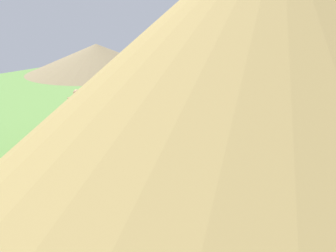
{
  "coord_description": "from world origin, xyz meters",
  "views": [
    {
      "loc": [
        -4.43,
        8.89,
        4.06
      ],
      "look_at": [
        0.95,
        0.4,
        1.0
      ],
      "focal_mm": 41.66,
      "sensor_mm": 36.0,
      "label": 1
    }
  ],
  "objects": [
    {
      "name": "patio_chair_near_hut",
      "position": [
        2.93,
        -0.05,
        0.52
      ],
      "size": [
        0.51,
        0.49,
        0.9
      ],
      "rotation": [
        0.0,
        0.0,
        0.18
      ],
      "color": "silver",
      "rests_on": "ground_plane"
    },
    {
      "name": "guest_beside_umbrella",
      "position": [
        4.38,
        0.33,
        0.97
      ],
      "size": [
        0.44,
        0.46,
        1.62
      ],
      "rotation": [
        0.0,
        0.0,
        0.86
      ],
      "color": "black",
      "rests_on": "ground_plane"
    },
    {
      "name": "standing_watcher",
      "position": [
        -2.07,
        -2.08,
        1.0
      ],
      "size": [
        0.34,
        0.57,
        1.67
      ],
      "rotation": [
        0.0,
        0.0,
        -1.24
      ],
      "color": "#242126",
      "rests_on": "ground_plane"
    },
    {
      "name": "zebra_by_umbrella",
      "position": [
        2.27,
        -2.34,
        0.99
      ],
      "size": [
        1.0,
        2.16,
        1.53
      ],
      "rotation": [
        0.0,
        0.0,
        6.02
      ],
      "color": "silver",
      "rests_on": "ground_plane"
    },
    {
      "name": "striped_lounge_chair",
      "position": [
        -0.21,
        0.56,
        0.25
      ],
      "size": [
        0.91,
        0.96,
        0.62
      ],
      "rotation": [
        0.0,
        0.0,
        2.49
      ],
      "color": "#2CA57E",
      "rests_on": "ground_plane"
    },
    {
      "name": "patio_dining_table",
      "position": [
        2.71,
        1.15,
        0.65
      ],
      "size": [
        1.49,
        1.03,
        0.74
      ],
      "rotation": [
        0.0,
        0.0,
        0.16
      ],
      "color": "silver",
      "rests_on": "ground_plane"
    },
    {
      "name": "patio_chair_east_end",
      "position": [
        1.49,
        1.15,
        0.52
      ],
      "size": [
        0.42,
        0.44,
        0.9
      ],
      "rotation": [
        0.0,
        0.0,
        -1.57
      ],
      "color": "silver",
      "rests_on": "ground_plane"
    },
    {
      "name": "thatched_hut",
      "position": [
        -3.58,
        6.22,
        2.54
      ],
      "size": [
        5.61,
        5.61,
        4.65
      ],
      "rotation": [
        0.0,
        0.0,
        5.42
      ],
      "color": "beige",
      "rests_on": "ground_plane"
    },
    {
      "name": "ground_plane",
      "position": [
        0.0,
        0.0,
        0.0
      ],
      "size": [
        36.0,
        36.0,
        0.0
      ],
      "primitive_type": "plane",
      "color": "#5C873E"
    },
    {
      "name": "patio_chair_near_lawn",
      "position": [
        3.93,
        1.26,
        0.52
      ],
      "size": [
        0.46,
        0.48,
        0.9
      ],
      "rotation": [
        0.0,
        0.0,
        -4.62
      ],
      "color": "silver",
      "rests_on": "ground_plane"
    },
    {
      "name": "zebra_toward_hut",
      "position": [
        0.43,
        2.99,
        0.97
      ],
      "size": [
        0.82,
        2.29,
        1.5
      ],
      "rotation": [
        0.0,
        0.0,
        6.16
      ],
      "color": "silver",
      "rests_on": "ground_plane"
    },
    {
      "name": "patio_chair_west_end",
      "position": [
        2.57,
        2.36,
        0.52
      ],
      "size": [
        0.49,
        0.47,
        0.9
      ],
      "rotation": [
        0.0,
        0.0,
        -3.02
      ],
      "color": "silver",
      "rests_on": "ground_plane"
    },
    {
      "name": "guest_behind_table",
      "position": [
        4.32,
        0.25,
        0.95
      ],
      "size": [
        0.46,
        0.42,
        1.57
      ],
      "rotation": [
        0.0,
        0.0,
        5.6
      ],
      "color": "black",
      "rests_on": "ground_plane"
    },
    {
      "name": "zebra_nearest_camera",
      "position": [
        -2.46,
        1.02,
        0.94
      ],
      "size": [
        2.21,
        0.94,
        1.47
      ],
      "rotation": [
        0.0,
        0.0,
        1.39
      ],
      "color": "silver",
      "rests_on": "ground_plane"
    },
    {
      "name": "shade_umbrella",
      "position": [
        2.71,
        1.15,
        2.77
      ],
      "size": [
        3.72,
        3.72,
        3.15
      ],
      "color": "brown",
      "rests_on": "ground_plane"
    }
  ]
}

